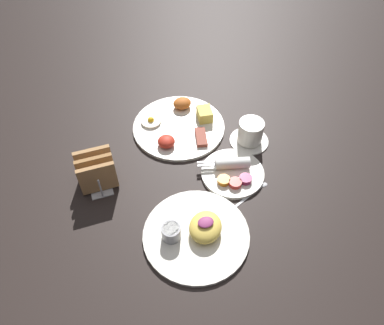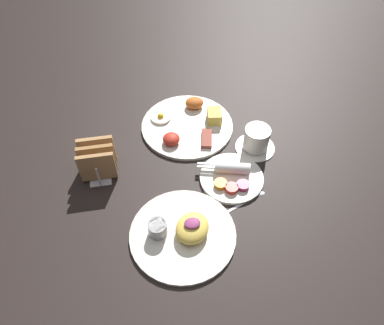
{
  "view_description": "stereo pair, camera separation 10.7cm",
  "coord_description": "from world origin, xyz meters",
  "px_view_note": "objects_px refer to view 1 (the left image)",
  "views": [
    {
      "loc": [
        -0.15,
        -0.62,
        0.84
      ],
      "look_at": [
        0.07,
        0.04,
        0.03
      ],
      "focal_mm": 35.0,
      "sensor_mm": 36.0,
      "label": 1
    },
    {
      "loc": [
        -0.05,
        -0.65,
        0.84
      ],
      "look_at": [
        0.07,
        0.04,
        0.03
      ],
      "focal_mm": 35.0,
      "sensor_mm": 36.0,
      "label": 2
    }
  ],
  "objects_px": {
    "plate_condiments": "(233,172)",
    "plate_foreground": "(196,232)",
    "coffee_cup": "(250,133)",
    "toast_rack": "(97,171)",
    "plate_breakfast": "(180,125)"
  },
  "relations": [
    {
      "from": "plate_condiments",
      "to": "plate_foreground",
      "type": "bearing_deg",
      "value": -136.44
    },
    {
      "from": "plate_condiments",
      "to": "coffee_cup",
      "type": "height_order",
      "value": "coffee_cup"
    },
    {
      "from": "plate_foreground",
      "to": "toast_rack",
      "type": "distance_m",
      "value": 0.32
    },
    {
      "from": "plate_condiments",
      "to": "plate_breakfast",
      "type": "bearing_deg",
      "value": 110.02
    },
    {
      "from": "plate_breakfast",
      "to": "plate_foreground",
      "type": "bearing_deg",
      "value": -101.4
    },
    {
      "from": "plate_condiments",
      "to": "toast_rack",
      "type": "bearing_deg",
      "value": 165.6
    },
    {
      "from": "toast_rack",
      "to": "coffee_cup",
      "type": "bearing_deg",
      "value": 1.23
    },
    {
      "from": "toast_rack",
      "to": "coffee_cup",
      "type": "xyz_separation_m",
      "value": [
        0.47,
        0.01,
        -0.01
      ]
    },
    {
      "from": "plate_breakfast",
      "to": "toast_rack",
      "type": "distance_m",
      "value": 0.32
    },
    {
      "from": "plate_condiments",
      "to": "toast_rack",
      "type": "height_order",
      "value": "toast_rack"
    },
    {
      "from": "plate_breakfast",
      "to": "plate_foreground",
      "type": "relative_size",
      "value": 1.08
    },
    {
      "from": "plate_condiments",
      "to": "coffee_cup",
      "type": "bearing_deg",
      "value": 46.24
    },
    {
      "from": "plate_condiments",
      "to": "coffee_cup",
      "type": "xyz_separation_m",
      "value": [
        0.1,
        0.1,
        0.03
      ]
    },
    {
      "from": "toast_rack",
      "to": "coffee_cup",
      "type": "height_order",
      "value": "toast_rack"
    },
    {
      "from": "plate_breakfast",
      "to": "coffee_cup",
      "type": "relative_size",
      "value": 2.44
    }
  ]
}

